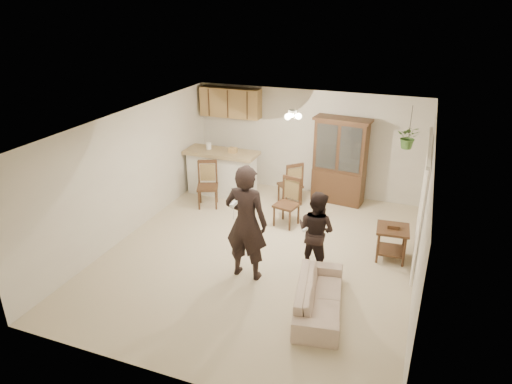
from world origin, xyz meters
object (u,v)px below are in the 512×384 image
(child, at_px, (316,234))
(chair_bar, at_px, (208,194))
(sofa, at_px, (320,290))
(chair_hutch_left, at_px, (286,212))
(china_hutch, at_px, (340,161))
(adult, at_px, (246,229))
(chair_hutch_right, at_px, (290,192))
(side_table, at_px, (391,243))

(child, xyz_separation_m, chair_bar, (-2.92, 1.68, -0.38))
(sofa, relative_size, chair_hutch_left, 1.82)
(china_hutch, height_order, chair_hutch_left, china_hutch)
(adult, xyz_separation_m, child, (1.04, 0.65, -0.22))
(adult, height_order, china_hutch, china_hutch)
(adult, bearing_deg, chair_hutch_left, -90.69)
(adult, xyz_separation_m, chair_hutch_left, (0.08, 2.06, -0.61))
(china_hutch, xyz_separation_m, chair_bar, (-2.73, -1.33, -0.69))
(sofa, relative_size, child, 1.39)
(chair_bar, distance_m, chair_hutch_right, 1.89)
(sofa, height_order, chair_hutch_left, chair_hutch_left)
(chair_bar, bearing_deg, adult, -73.73)
(sofa, bearing_deg, adult, 60.79)
(side_table, bearing_deg, china_hutch, 122.71)
(sofa, height_order, child, child)
(side_table, xyz_separation_m, chair_hutch_right, (-2.43, 1.67, -0.03))
(adult, height_order, side_table, adult)
(chair_hutch_right, bearing_deg, side_table, 100.82)
(child, xyz_separation_m, china_hutch, (-0.19, 3.01, 0.31))
(china_hutch, relative_size, chair_bar, 1.90)
(child, xyz_separation_m, chair_hutch_right, (-1.20, 2.46, -0.38))
(child, height_order, china_hutch, china_hutch)
(chair_bar, relative_size, chair_hutch_left, 1.02)
(sofa, xyz_separation_m, side_table, (0.87, 1.95, -0.04))
(china_hutch, xyz_separation_m, chair_hutch_right, (-1.00, -0.55, -0.69))
(sofa, bearing_deg, chair_bar, 39.80)
(sofa, height_order, chair_bar, chair_bar)
(china_hutch, bearing_deg, child, -79.90)
(chair_hutch_right, bearing_deg, chair_hutch_left, 58.09)
(china_hutch, height_order, side_table, china_hutch)
(child, bearing_deg, china_hutch, -66.86)
(sofa, xyz_separation_m, child, (-0.36, 1.15, 0.31))
(chair_bar, xyz_separation_m, chair_hutch_left, (1.96, -0.27, -0.01))
(adult, height_order, chair_hutch_left, adult)
(china_hutch, xyz_separation_m, side_table, (1.42, -2.22, -0.66))
(adult, relative_size, child, 1.33)
(sofa, bearing_deg, side_table, -33.45)
(china_hutch, bearing_deg, sofa, -76.03)
(sofa, distance_m, side_table, 2.14)
(china_hutch, bearing_deg, side_table, -50.85)
(side_table, relative_size, chair_hutch_left, 0.68)
(side_table, distance_m, chair_hutch_right, 2.95)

